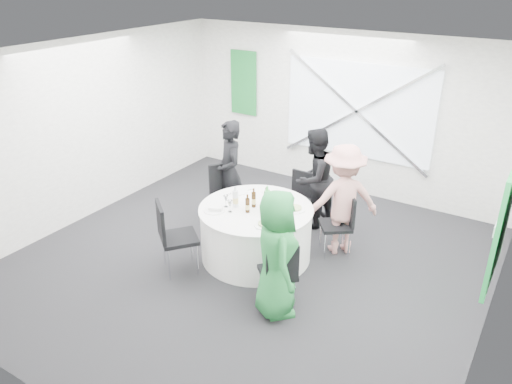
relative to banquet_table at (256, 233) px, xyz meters
The scene contains 43 objects.
floor 0.43m from the banquet_table, 90.00° to the right, with size 6.00×6.00×0.00m, color black.
ceiling 2.43m from the banquet_table, 90.00° to the right, with size 6.00×6.00×0.00m, color silver.
wall_back 2.98m from the banquet_table, 90.00° to the left, with size 6.00×6.00×0.00m, color silver.
wall_front 3.36m from the banquet_table, 90.00° to the right, with size 6.00×6.00×0.00m, color silver.
wall_left 3.17m from the banquet_table, behind, with size 6.00×6.00×0.00m, color silver.
wall_right 3.17m from the banquet_table, ahead, with size 6.00×6.00×0.00m, color silver.
window_panel 2.99m from the banquet_table, 83.80° to the left, with size 2.60×0.03×1.60m, color silver.
window_brace_a 2.96m from the banquet_table, 83.71° to the left, with size 0.05×0.05×3.16m, color silver.
window_brace_b 2.96m from the banquet_table, 83.71° to the left, with size 0.05×0.05×3.16m, color silver.
green_banner 3.65m from the banquet_table, 126.03° to the left, with size 0.55×0.04×1.20m, color #146826.
green_sign 3.08m from the banquet_table, ahead, with size 0.05×1.20×1.40m, color #198B3A.
banquet_table is the anchor object (origin of this frame).
chair_back 1.22m from the banquet_table, 88.58° to the left, with size 0.39×0.40×0.84m.
chair_back_left 1.12m from the banquet_table, 147.85° to the left, with size 0.61×0.61×0.97m.
chair_back_right 1.21m from the banquet_table, 36.86° to the left, with size 0.58×0.57×0.90m.
chair_front_right 1.19m from the banquet_table, 44.44° to the right, with size 0.58×0.58×0.90m.
chair_front_left 1.18m from the banquet_table, 128.96° to the right, with size 0.65×0.65×1.01m.
person_man_back_left 1.24m from the banquet_table, 142.50° to the left, with size 0.60×0.40×1.65m, color black.
person_man_back 1.36m from the banquet_table, 79.15° to the left, with size 0.77×0.42×1.58m, color black.
person_woman_pink 1.28m from the banquet_table, 40.25° to the left, with size 1.04×0.48×1.60m, color #D38D89.
person_woman_green 1.29m from the banquet_table, 47.02° to the right, with size 0.76×0.50×1.56m, color #207836.
plate_back 0.69m from the banquet_table, 98.79° to the left, with size 0.28×0.28×0.01m.
plate_back_left 0.69m from the banquet_table, 147.73° to the left, with size 0.26×0.26×0.01m.
plate_back_right 0.66m from the banquet_table, 27.06° to the left, with size 0.28×0.28×0.04m.
plate_front_right 0.64m from the banquet_table, 44.24° to the right, with size 0.28×0.28×0.04m.
plate_front_left 0.68m from the banquet_table, 139.94° to the right, with size 0.28×0.28×0.01m.
napkin 0.69m from the banquet_table, 139.80° to the right, with size 0.17×0.11×0.05m, color white.
beer_bottle_a 0.49m from the banquet_table, 160.33° to the left, with size 0.06×0.06×0.27m.
beer_bottle_b 0.51m from the banquet_table, 74.73° to the left, with size 0.06×0.06×0.25m.
beer_bottle_c 0.51m from the banquet_table, 19.76° to the right, with size 0.06×0.06×0.25m.
beer_bottle_d 0.51m from the banquet_table, 100.73° to the right, with size 0.06×0.06×0.26m.
green_water_bottle 0.53m from the banquet_table, 35.23° to the left, with size 0.08×0.08×0.32m.
clear_water_bottle 0.57m from the banquet_table, 157.45° to the right, with size 0.08×0.08×0.30m.
wine_glass_a 0.62m from the banquet_table, 52.06° to the left, with size 0.07×0.07×0.17m.
wine_glass_b 0.62m from the banquet_table, 130.44° to the right, with size 0.07×0.07×0.17m.
wine_glass_c 0.62m from the banquet_table, 44.70° to the right, with size 0.07×0.07×0.17m.
wine_glass_d 0.65m from the banquet_table, 153.68° to the right, with size 0.07×0.07×0.17m.
fork_a 0.69m from the banquet_table, 69.37° to the left, with size 0.01×0.15×0.01m, color silver.
knife_a 0.69m from the banquet_table, 104.32° to the left, with size 0.01×0.15×0.01m, color silver.
fork_b 0.69m from the banquet_table, 51.48° to the right, with size 0.01×0.15×0.01m, color silver.
knife_b 0.69m from the banquet_table, 25.35° to the right, with size 0.01×0.15×0.01m, color silver.
fork_c 0.69m from the banquet_table, 133.70° to the left, with size 0.01×0.15×0.01m, color silver.
knife_c 0.69m from the banquet_table, 161.58° to the left, with size 0.01×0.15×0.01m, color silver.
Camera 1 is at (3.20, -4.90, 3.80)m, focal length 35.00 mm.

